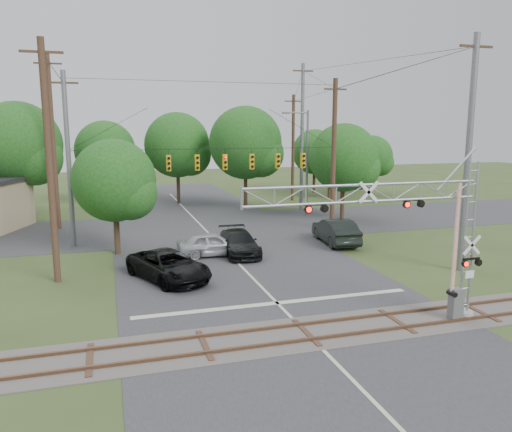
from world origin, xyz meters
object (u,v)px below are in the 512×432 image
object	(u,v)px
traffic_signal_span	(223,159)
pickup_black	(169,266)
car_dark	(239,243)
streetlight	(305,157)
sedan_silver	(212,244)
crossing_gantry	(408,227)

from	to	relation	value
traffic_signal_span	pickup_black	bearing A→B (deg)	-118.49
car_dark	streetlight	xyz separation A→B (m)	(9.47, 12.42, 4.52)
pickup_black	streetlight	world-z (taller)	streetlight
sedan_silver	streetlight	bearing A→B (deg)	-41.33
traffic_signal_span	car_dark	xyz separation A→B (m)	(-0.23, -5.28, -4.95)
crossing_gantry	sedan_silver	bearing A→B (deg)	111.18
streetlight	traffic_signal_span	bearing A→B (deg)	-142.31
pickup_black	streetlight	xyz separation A→B (m)	(14.37, 16.59, 4.49)
car_dark	streetlight	world-z (taller)	streetlight
car_dark	pickup_black	bearing A→B (deg)	-137.06
crossing_gantry	sedan_silver	xyz separation A→B (m)	(-5.10, 13.16, -3.32)
traffic_signal_span	sedan_silver	world-z (taller)	traffic_signal_span
crossing_gantry	traffic_signal_span	world-z (taller)	traffic_signal_span
traffic_signal_span	streetlight	bearing A→B (deg)	37.69
traffic_signal_span	car_dark	distance (m)	7.24
streetlight	pickup_black	bearing A→B (deg)	-130.90
car_dark	sedan_silver	bearing A→B (deg)	179.77
traffic_signal_span	sedan_silver	distance (m)	7.42
crossing_gantry	car_dark	bearing A→B (deg)	104.55
pickup_black	traffic_signal_span	bearing A→B (deg)	37.83
car_dark	sedan_silver	size ratio (longest dim) A/B	1.15
traffic_signal_span	pickup_black	world-z (taller)	traffic_signal_span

